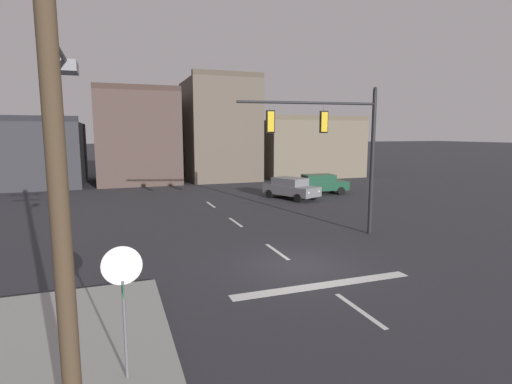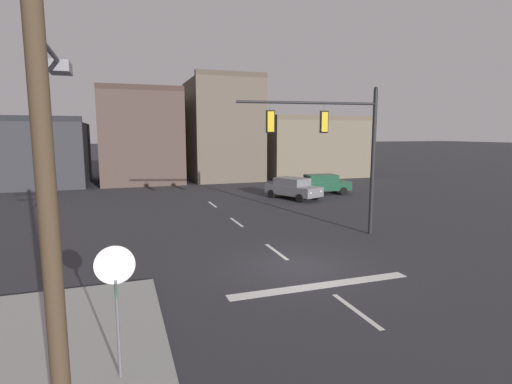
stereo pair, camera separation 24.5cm
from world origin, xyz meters
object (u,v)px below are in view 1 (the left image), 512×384
Objects in this scene: stop_sign at (123,281)px; utility_pole at (56,139)px; car_lot_middle at (291,188)px; car_lot_nearside at (320,184)px; signal_mast_near_side at (337,139)px.

stop_sign is 0.32× the size of utility_pole.
utility_pole is (-13.36, -21.46, 4.00)m from car_lot_middle.
car_lot_nearside is 0.96× the size of car_lot_middle.
stop_sign is at bearing 66.83° from utility_pole.
signal_mast_near_side is at bearing 41.73° from stop_sign.
signal_mast_near_side is 14.15m from car_lot_nearside.
stop_sign is 3.34m from utility_pole.
stop_sign is at bearing -126.92° from car_lot_nearside.
car_lot_nearside is at bearing 23.98° from car_lot_middle.
car_lot_nearside is at bearing 64.18° from signal_mast_near_side.
signal_mast_near_side is at bearing -115.82° from car_lot_nearside.
stop_sign is at bearing -138.27° from signal_mast_near_side.
car_lot_nearside is 0.52× the size of utility_pole.
signal_mast_near_side is 15.12m from utility_pole.
utility_pole is (-10.72, -10.66, 0.18)m from signal_mast_near_side.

